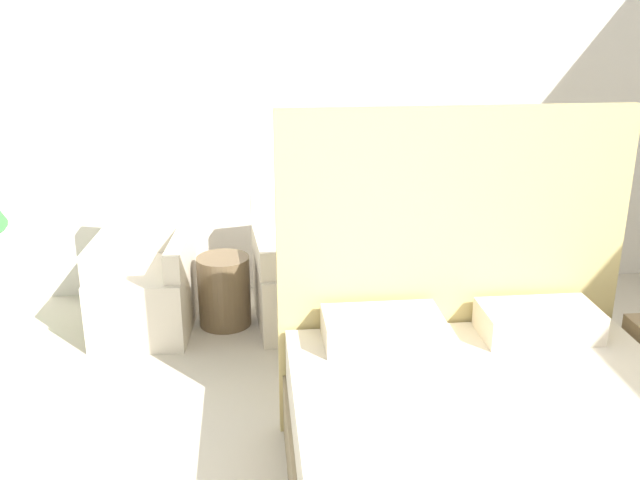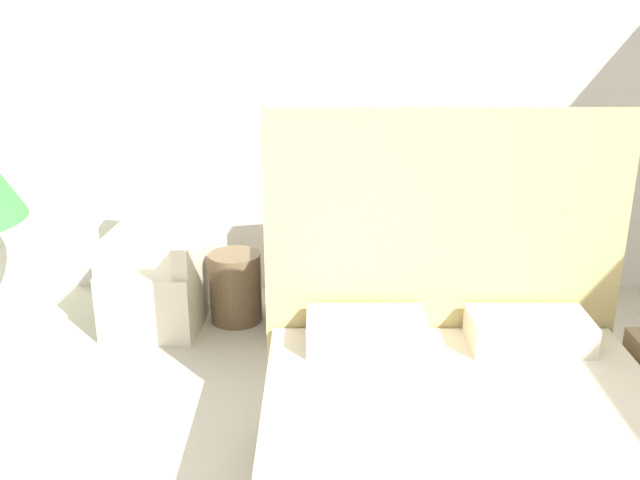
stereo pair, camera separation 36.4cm
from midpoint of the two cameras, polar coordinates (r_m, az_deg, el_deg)
wall_back at (r=4.95m, az=1.48°, el=12.04°), size 10.00×0.06×2.90m
armchair_near_window_left at (r=4.73m, az=-10.84°, el=-3.42°), size 0.64×0.71×0.82m
armchair_near_window_right at (r=4.65m, az=1.49°, el=-3.48°), size 0.64×0.71×0.82m
side_table at (r=4.70m, az=-4.69°, el=-3.83°), size 0.34×0.34×0.47m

